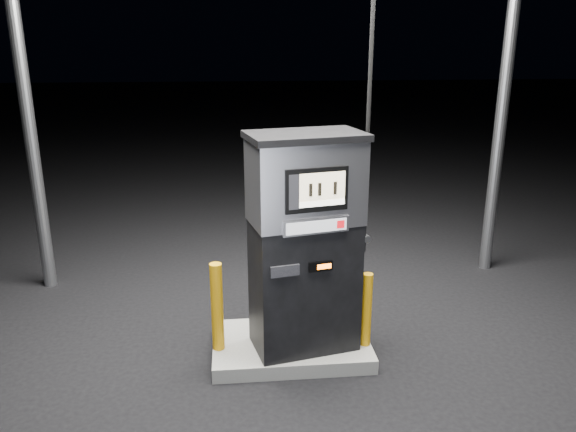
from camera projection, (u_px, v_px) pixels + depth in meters
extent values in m
plane|color=black|center=(291.00, 352.00, 5.84)|extent=(80.00, 80.00, 0.00)
cube|color=slate|center=(291.00, 346.00, 5.82)|extent=(1.60, 1.00, 0.15)
cylinder|color=gray|center=(27.00, 114.00, 6.78)|extent=(0.16, 0.16, 4.50)
cylinder|color=gray|center=(502.00, 108.00, 7.35)|extent=(0.16, 0.16, 4.50)
cube|color=black|center=(304.00, 285.00, 5.52)|extent=(1.09, 0.77, 1.31)
cube|color=#AFAEB6|center=(305.00, 181.00, 5.20)|extent=(1.12, 0.80, 0.79)
cube|color=black|center=(306.00, 136.00, 5.08)|extent=(1.17, 0.85, 0.06)
cube|color=black|center=(317.00, 190.00, 4.93)|extent=(0.58, 0.15, 0.40)
cube|color=beige|center=(322.00, 187.00, 4.92)|extent=(0.42, 0.09, 0.25)
cube|color=white|center=(322.00, 203.00, 4.96)|extent=(0.42, 0.09, 0.05)
cube|color=#AFAEB6|center=(316.00, 226.00, 5.03)|extent=(0.62, 0.16, 0.15)
cube|color=#AFB3B7|center=(317.00, 227.00, 5.01)|extent=(0.56, 0.12, 0.11)
cube|color=red|center=(341.00, 224.00, 5.08)|extent=(0.07, 0.02, 0.07)
cube|color=black|center=(321.00, 266.00, 5.17)|extent=(0.23, 0.07, 0.09)
cube|color=orange|center=(324.00, 266.00, 5.17)|extent=(0.13, 0.03, 0.05)
cube|color=black|center=(285.00, 271.00, 5.07)|extent=(0.27, 0.08, 0.10)
cube|color=black|center=(357.00, 237.00, 5.55)|extent=(0.14, 0.21, 0.26)
cylinder|color=gray|center=(363.00, 236.00, 5.56)|extent=(0.12, 0.24, 0.07)
cylinder|color=black|center=(371.00, 52.00, 4.98)|extent=(0.04, 0.04, 3.25)
cylinder|color=orange|center=(217.00, 307.00, 5.50)|extent=(0.15, 0.15, 0.91)
cylinder|color=orange|center=(366.00, 310.00, 5.59)|extent=(0.13, 0.13, 0.77)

